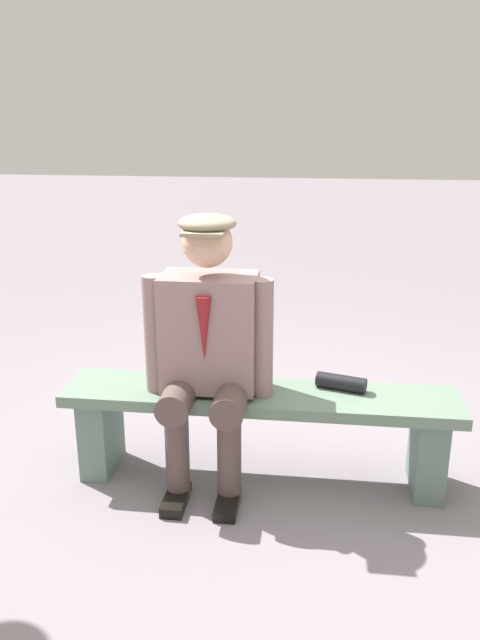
{
  "coord_description": "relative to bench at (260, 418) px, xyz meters",
  "views": [
    {
      "loc": [
        -0.25,
        2.74,
        1.71
      ],
      "look_at": [
        0.09,
        0.0,
        0.81
      ],
      "focal_mm": 35.81,
      "sensor_mm": 36.0,
      "label": 1
    }
  ],
  "objects": [
    {
      "name": "ground_plane",
      "position": [
        0.0,
        0.0,
        -0.32
      ],
      "size": [
        30.0,
        30.0,
        0.0
      ],
      "primitive_type": "plane",
      "color": "gray"
    },
    {
      "name": "bench",
      "position": [
        0.0,
        0.0,
        0.0
      ],
      "size": [
        1.86,
        0.36,
        0.46
      ],
      "color": "slate",
      "rests_on": "ground"
    },
    {
      "name": "seated_man",
      "position": [
        0.24,
        0.05,
        0.39
      ],
      "size": [
        0.6,
        0.53,
        1.29
      ],
      "color": "gray",
      "rests_on": "ground"
    },
    {
      "name": "rolled_magazine",
      "position": [
        -0.38,
        -0.07,
        0.17
      ],
      "size": [
        0.24,
        0.13,
        0.07
      ],
      "primitive_type": "cylinder",
      "rotation": [
        0.0,
        1.57,
        -0.28
      ],
      "color": "black",
      "rests_on": "bench"
    }
  ]
}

